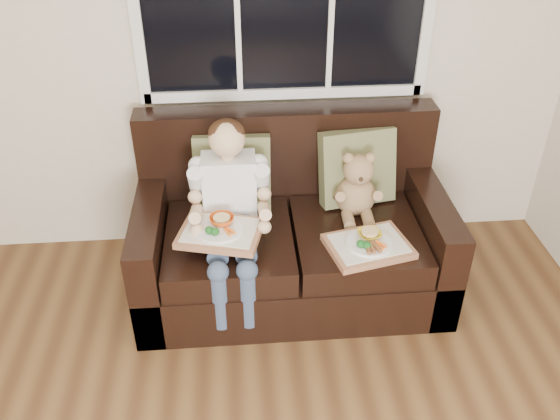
{
  "coord_description": "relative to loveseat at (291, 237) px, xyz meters",
  "views": [
    {
      "loc": [
        0.3,
        -0.7,
        2.33
      ],
      "look_at": [
        0.51,
        1.85,
        0.61
      ],
      "focal_mm": 38.0,
      "sensor_mm": 36.0,
      "label": 1
    }
  ],
  "objects": [
    {
      "name": "room_walls",
      "position": [
        -0.58,
        -2.02,
        1.28
      ],
      "size": [
        4.52,
        5.02,
        2.71
      ],
      "color": "beige",
      "rests_on": "ground"
    },
    {
      "name": "loveseat",
      "position": [
        0.0,
        0.0,
        0.0
      ],
      "size": [
        1.7,
        0.92,
        0.96
      ],
      "color": "black",
      "rests_on": "ground"
    },
    {
      "name": "pillow_left",
      "position": [
        -0.31,
        0.15,
        0.35
      ],
      "size": [
        0.43,
        0.21,
        0.44
      ],
      "rotation": [
        -0.21,
        0.0,
        -0.05
      ],
      "color": "olive",
      "rests_on": "loveseat"
    },
    {
      "name": "pillow_right",
      "position": [
        0.39,
        0.15,
        0.35
      ],
      "size": [
        0.46,
        0.27,
        0.44
      ],
      "rotation": [
        -0.21,
        0.0,
        0.18
      ],
      "color": "olive",
      "rests_on": "loveseat"
    },
    {
      "name": "child",
      "position": [
        -0.33,
        -0.12,
        0.35
      ],
      "size": [
        0.41,
        0.61,
        0.93
      ],
      "color": "white",
      "rests_on": "loveseat"
    },
    {
      "name": "teddy_bear",
      "position": [
        0.36,
        0.01,
        0.3
      ],
      "size": [
        0.23,
        0.29,
        0.39
      ],
      "rotation": [
        0.0,
        0.0,
        -0.04
      ],
      "color": "#9A8151",
      "rests_on": "loveseat"
    },
    {
      "name": "tray_left",
      "position": [
        -0.39,
        -0.28,
        0.27
      ],
      "size": [
        0.47,
        0.4,
        0.09
      ],
      "rotation": [
        0.0,
        0.0,
        -0.26
      ],
      "color": "#A66C4B",
      "rests_on": "child"
    },
    {
      "name": "tray_right",
      "position": [
        0.37,
        -0.33,
        0.17
      ],
      "size": [
        0.47,
        0.4,
        0.09
      ],
      "rotation": [
        0.0,
        0.0,
        0.23
      ],
      "color": "#A66C4B",
      "rests_on": "loveseat"
    }
  ]
}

